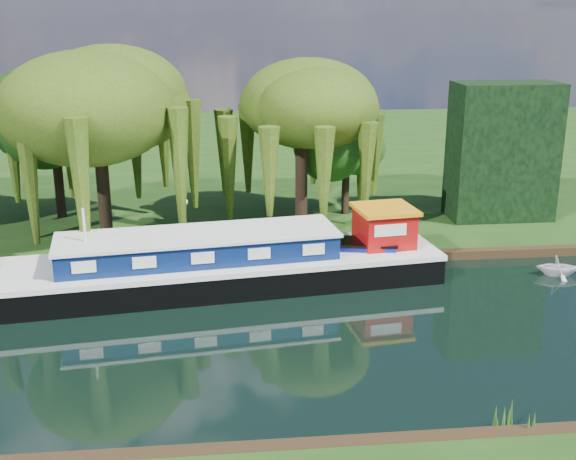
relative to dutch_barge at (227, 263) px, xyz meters
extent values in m
plane|color=black|center=(-2.58, -5.65, -1.08)|extent=(120.00, 120.00, 0.00)
cube|color=#18360E|center=(-2.58, 28.35, -0.85)|extent=(120.00, 52.00, 0.45)
cube|color=black|center=(-0.18, -0.02, -0.56)|extent=(20.86, 7.15, 1.36)
cube|color=silver|center=(-0.18, -0.02, 0.23)|extent=(20.98, 7.26, 0.25)
cube|color=#0A1C4C|center=(-1.30, -0.17, 0.91)|extent=(12.99, 4.88, 1.08)
cube|color=silver|center=(-1.30, -0.17, 1.51)|extent=(13.24, 5.14, 0.14)
cube|color=#940B0A|center=(7.71, 1.01, 1.22)|extent=(2.80, 2.80, 1.70)
cube|color=orange|center=(7.71, 1.01, 2.16)|extent=(3.12, 3.12, 0.18)
cylinder|color=silver|center=(-6.26, -0.82, 1.73)|extent=(0.11, 0.11, 2.73)
cube|color=navy|center=(3.65, 1.08, -0.72)|extent=(13.13, 3.98, 0.97)
cube|color=navy|center=(3.65, 1.08, 0.17)|extent=(9.21, 2.89, 0.81)
cube|color=black|center=(3.65, 1.08, 0.63)|extent=(9.33, 3.01, 0.11)
cube|color=silver|center=(0.17, 0.74, 0.21)|extent=(0.65, 0.15, 0.35)
cube|color=silver|center=(2.41, 0.41, 0.21)|extent=(0.65, 0.15, 0.35)
cube|color=silver|center=(4.65, 0.09, 0.21)|extent=(0.65, 0.15, 0.35)
cube|color=silver|center=(6.90, -0.23, 0.21)|extent=(0.65, 0.15, 0.35)
imported|color=silver|center=(16.13, -0.38, -1.08)|extent=(2.40, 2.17, 1.11)
cylinder|color=black|center=(-6.48, 6.71, 2.30)|extent=(0.76, 0.76, 5.85)
ellipsoid|color=#31450E|center=(-6.48, 6.71, 6.52)|extent=(8.17, 8.17, 5.28)
cylinder|color=black|center=(4.43, 7.70, 1.95)|extent=(0.73, 0.73, 5.14)
ellipsoid|color=#31450E|center=(4.43, 7.70, 5.66)|extent=(7.02, 7.02, 4.54)
cylinder|color=black|center=(-9.73, 11.01, 2.43)|extent=(0.52, 0.52, 6.12)
ellipsoid|color=black|center=(-9.73, 11.01, 4.93)|extent=(4.89, 4.89, 4.89)
cylinder|color=black|center=(7.41, 9.98, 1.86)|extent=(0.41, 0.41, 4.98)
ellipsoid|color=#184511|center=(7.41, 9.98, 3.90)|extent=(3.98, 3.98, 3.98)
cube|color=black|center=(16.42, 8.35, 3.37)|extent=(6.00, 3.00, 8.00)
cylinder|color=silver|center=(-2.08, 4.85, 0.47)|extent=(0.10, 0.10, 2.20)
sphere|color=white|center=(-2.08, 4.85, 1.75)|extent=(0.36, 0.36, 0.36)
cylinder|color=silver|center=(-6.58, 2.75, -0.13)|extent=(0.16, 0.16, 1.00)
cylinder|color=silver|center=(0.42, 2.75, -0.13)|extent=(0.16, 0.16, 1.00)
cylinder|color=silver|center=(6.42, 2.75, -0.13)|extent=(0.16, 0.16, 1.00)
cone|color=#234A13|center=(8.42, -13.35, -0.53)|extent=(1.20, 1.20, 1.10)
camera|label=1|loc=(-0.39, -31.97, 11.65)|focal=45.00mm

